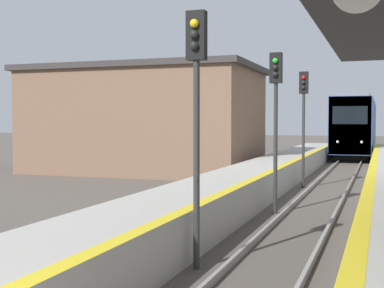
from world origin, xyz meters
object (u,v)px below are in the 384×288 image
signal_far (304,107)px  train (357,126)px  signal_mid (276,102)px  signal_near (196,91)px

signal_far → train: bearing=87.5°
signal_mid → signal_far: bearing=90.6°
train → signal_mid: signal_mid is taller
train → signal_far: signal_far is taller
train → signal_mid: (-1.03, -31.20, 0.98)m
signal_near → signal_far: (0.20, 12.93, 0.00)m
signal_near → signal_far: bearing=89.1°
signal_mid → train: bearing=88.1°
signal_near → signal_mid: bearing=87.7°
train → signal_near: signal_near is taller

